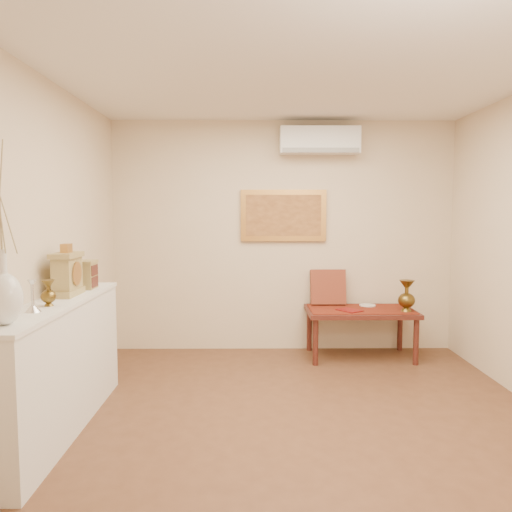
{
  "coord_description": "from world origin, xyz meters",
  "views": [
    {
      "loc": [
        -0.37,
        -3.64,
        1.63
      ],
      "look_at": [
        -0.33,
        1.15,
        1.22
      ],
      "focal_mm": 35.0,
      "sensor_mm": 36.0,
      "label": 1
    }
  ],
  "objects_px": {
    "mantel_clock": "(67,274)",
    "wooden_chest": "(86,274)",
    "display_ledge": "(57,367)",
    "low_table": "(360,315)",
    "brass_urn_tall": "(407,292)",
    "white_vase": "(1,230)"
  },
  "relations": [
    {
      "from": "display_ledge",
      "to": "mantel_clock",
      "type": "xyz_separation_m",
      "value": [
        -0.0,
        0.28,
        0.66
      ]
    },
    {
      "from": "white_vase",
      "to": "mantel_clock",
      "type": "height_order",
      "value": "white_vase"
    },
    {
      "from": "display_ledge",
      "to": "wooden_chest",
      "type": "distance_m",
      "value": 0.88
    },
    {
      "from": "white_vase",
      "to": "wooden_chest",
      "type": "xyz_separation_m",
      "value": [
        0.01,
        1.39,
        -0.43
      ]
    },
    {
      "from": "low_table",
      "to": "wooden_chest",
      "type": "bearing_deg",
      "value": -154.83
    },
    {
      "from": "brass_urn_tall",
      "to": "wooden_chest",
      "type": "height_order",
      "value": "wooden_chest"
    },
    {
      "from": "white_vase",
      "to": "brass_urn_tall",
      "type": "bearing_deg",
      "value": 38.45
    },
    {
      "from": "brass_urn_tall",
      "to": "display_ledge",
      "type": "height_order",
      "value": "display_ledge"
    },
    {
      "from": "brass_urn_tall",
      "to": "mantel_clock",
      "type": "bearing_deg",
      "value": -155.24
    },
    {
      "from": "wooden_chest",
      "to": "low_table",
      "type": "relative_size",
      "value": 0.2
    },
    {
      "from": "brass_urn_tall",
      "to": "low_table",
      "type": "xyz_separation_m",
      "value": [
        -0.47,
        0.15,
        -0.28
      ]
    },
    {
      "from": "display_ledge",
      "to": "low_table",
      "type": "xyz_separation_m",
      "value": [
        2.67,
        1.88,
        -0.01
      ]
    },
    {
      "from": "wooden_chest",
      "to": "low_table",
      "type": "xyz_separation_m",
      "value": [
        2.65,
        1.25,
        -0.62
      ]
    },
    {
      "from": "brass_urn_tall",
      "to": "mantel_clock",
      "type": "height_order",
      "value": "mantel_clock"
    },
    {
      "from": "display_ledge",
      "to": "wooden_chest",
      "type": "height_order",
      "value": "wooden_chest"
    },
    {
      "from": "white_vase",
      "to": "wooden_chest",
      "type": "distance_m",
      "value": 1.46
    },
    {
      "from": "brass_urn_tall",
      "to": "wooden_chest",
      "type": "bearing_deg",
      "value": -160.62
    },
    {
      "from": "mantel_clock",
      "to": "wooden_chest",
      "type": "xyz_separation_m",
      "value": [
        0.03,
        0.35,
        -0.05
      ]
    },
    {
      "from": "wooden_chest",
      "to": "white_vase",
      "type": "bearing_deg",
      "value": -90.61
    },
    {
      "from": "display_ledge",
      "to": "wooden_chest",
      "type": "xyz_separation_m",
      "value": [
        0.02,
        0.63,
        0.61
      ]
    },
    {
      "from": "mantel_clock",
      "to": "wooden_chest",
      "type": "bearing_deg",
      "value": 85.54
    },
    {
      "from": "wooden_chest",
      "to": "brass_urn_tall",
      "type": "bearing_deg",
      "value": 19.38
    }
  ]
}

